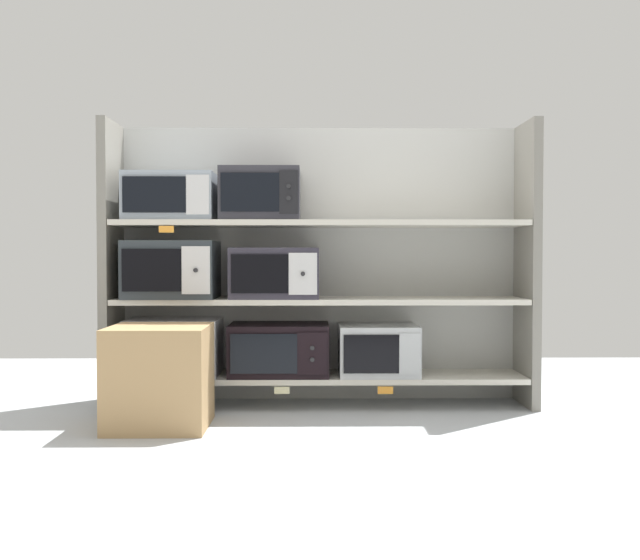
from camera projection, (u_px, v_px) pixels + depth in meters
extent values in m
cube|color=#B2B7BC|center=(323.00, 452.00, 3.35)|extent=(6.26, 6.00, 0.02)
cube|color=#B2B2AD|center=(320.00, 264.00, 4.55)|extent=(2.46, 0.04, 1.58)
cube|color=gray|center=(111.00, 264.00, 4.31)|extent=(0.05, 0.40, 1.58)
cube|color=gray|center=(527.00, 264.00, 4.34)|extent=(0.05, 0.40, 1.58)
cube|color=beige|center=(320.00, 377.00, 4.34)|extent=(2.26, 0.40, 0.03)
cube|color=#B2B3BA|center=(174.00, 347.00, 4.33)|extent=(0.51, 0.38, 0.31)
cube|color=black|center=(155.00, 351.00, 4.13)|extent=(0.34, 0.01, 0.23)
cube|color=black|center=(200.00, 351.00, 4.14)|extent=(0.14, 0.01, 0.25)
cylinder|color=#262628|center=(200.00, 358.00, 4.13)|extent=(0.02, 0.01, 0.02)
cylinder|color=#262628|center=(200.00, 345.00, 4.13)|extent=(0.02, 0.01, 0.02)
cube|color=black|center=(279.00, 349.00, 4.34)|extent=(0.55, 0.40, 0.28)
cube|color=black|center=(264.00, 354.00, 4.13)|extent=(0.36, 0.01, 0.21)
cube|color=black|center=(312.00, 354.00, 4.14)|extent=(0.16, 0.01, 0.23)
cylinder|color=#262628|center=(312.00, 360.00, 4.13)|extent=(0.02, 0.01, 0.02)
cylinder|color=#262628|center=(312.00, 348.00, 4.13)|extent=(0.02, 0.01, 0.02)
cube|color=#B2B6B8|center=(378.00, 349.00, 4.34)|extent=(0.44, 0.40, 0.28)
cube|color=black|center=(371.00, 354.00, 4.14)|extent=(0.30, 0.01, 0.21)
cube|color=#B2B6B8|center=(410.00, 354.00, 4.14)|extent=(0.11, 0.01, 0.22)
cube|color=beige|center=(170.00, 390.00, 4.13)|extent=(0.07, 0.00, 0.03)
cube|color=beige|center=(282.00, 390.00, 4.14)|extent=(0.08, 0.00, 0.04)
cube|color=orange|center=(385.00, 390.00, 4.14)|extent=(0.08, 0.00, 0.04)
cube|color=beige|center=(320.00, 301.00, 4.33)|extent=(2.26, 0.40, 0.03)
cube|color=#2C3338|center=(172.00, 269.00, 4.32)|extent=(0.50, 0.42, 0.32)
cube|color=black|center=(152.00, 270.00, 4.10)|extent=(0.32, 0.01, 0.23)
cube|color=silver|center=(196.00, 270.00, 4.10)|extent=(0.15, 0.01, 0.25)
cylinder|color=#262628|center=(196.00, 270.00, 4.10)|extent=(0.02, 0.01, 0.02)
cube|color=#2E2B37|center=(275.00, 273.00, 4.32)|extent=(0.49, 0.40, 0.28)
cube|color=black|center=(260.00, 274.00, 4.12)|extent=(0.31, 0.01, 0.21)
cube|color=silver|center=(303.00, 274.00, 4.12)|extent=(0.15, 0.01, 0.22)
cylinder|color=#262628|center=(303.00, 274.00, 4.11)|extent=(0.02, 0.01, 0.02)
cube|color=beige|center=(320.00, 224.00, 4.32)|extent=(2.26, 0.40, 0.03)
cube|color=#96A1AE|center=(171.00, 197.00, 4.30)|extent=(0.49, 0.36, 0.26)
cube|color=black|center=(154.00, 194.00, 4.12)|extent=(0.34, 0.01, 0.19)
cube|color=silver|center=(198.00, 195.00, 4.12)|extent=(0.12, 0.01, 0.21)
cube|color=#302F36|center=(261.00, 195.00, 4.31)|extent=(0.44, 0.37, 0.29)
cube|color=black|center=(250.00, 192.00, 4.12)|extent=(0.31, 0.01, 0.21)
cube|color=black|center=(289.00, 192.00, 4.12)|extent=(0.10, 0.01, 0.23)
cylinder|color=#262628|center=(289.00, 198.00, 4.11)|extent=(0.02, 0.01, 0.02)
cylinder|color=#262628|center=(289.00, 186.00, 4.11)|extent=(0.02, 0.01, 0.02)
cube|color=orange|center=(166.00, 229.00, 4.10)|extent=(0.08, 0.00, 0.04)
cube|color=tan|center=(159.00, 377.00, 3.79)|extent=(0.48, 0.48, 0.50)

